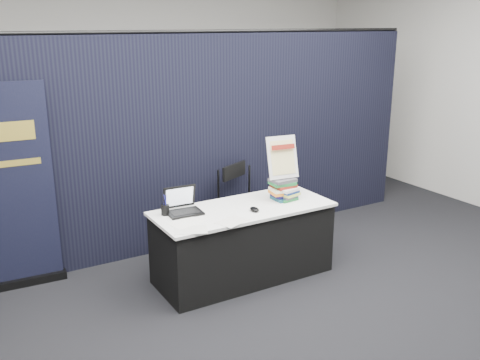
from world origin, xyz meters
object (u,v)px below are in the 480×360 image
object	(u,v)px
laptop	(183,207)
pullup_banner	(11,201)
display_table	(243,242)
stacking_chair	(242,203)
book_stack_tall	(283,189)
book_stack_short	(289,194)
info_sign	(282,158)

from	to	relation	value
laptop	pullup_banner	xyz separation A→B (m)	(-1.42, 0.78, 0.08)
display_table	stacking_chair	xyz separation A→B (m)	(0.37, 0.65, 0.16)
display_table	book_stack_tall	xyz separation A→B (m)	(0.49, 0.01, 0.49)
display_table	stacking_chair	world-z (taller)	stacking_chair
display_table	book_stack_short	xyz separation A→B (m)	(0.52, -0.04, 0.44)
book_stack_tall	book_stack_short	size ratio (longest dim) A/B	1.20
pullup_banner	info_sign	bearing A→B (deg)	-16.63
display_table	stacking_chair	bearing A→B (deg)	60.63
display_table	info_sign	world-z (taller)	info_sign
stacking_chair	display_table	bearing A→B (deg)	-144.30
stacking_chair	pullup_banner	bearing A→B (deg)	148.00
laptop	info_sign	bearing A→B (deg)	-2.91
book_stack_short	info_sign	world-z (taller)	info_sign
laptop	stacking_chair	world-z (taller)	laptop
display_table	laptop	distance (m)	0.74
book_stack_tall	stacking_chair	bearing A→B (deg)	100.85
book_stack_tall	book_stack_short	xyz separation A→B (m)	(0.03, -0.06, -0.05)
laptop	book_stack_tall	size ratio (longest dim) A/B	1.39
info_sign	pullup_banner	distance (m)	2.67
pullup_banner	display_table	bearing A→B (deg)	-21.99
display_table	book_stack_tall	size ratio (longest dim) A/B	7.35
info_sign	pullup_banner	world-z (taller)	pullup_banner
stacking_chair	info_sign	bearing A→B (deg)	-103.56
laptop	stacking_chair	size ratio (longest dim) A/B	0.36
book_stack_tall	info_sign	world-z (taller)	info_sign
laptop	info_sign	world-z (taller)	info_sign
laptop	pullup_banner	bearing A→B (deg)	155.23
display_table	pullup_banner	xyz separation A→B (m)	(-2.00, 0.95, 0.51)
book_stack_short	pullup_banner	xyz separation A→B (m)	(-2.52, 0.99, 0.07)
book_stack_tall	book_stack_short	bearing A→B (deg)	-60.91
pullup_banner	laptop	bearing A→B (deg)	-25.33
pullup_banner	stacking_chair	bearing A→B (deg)	-3.74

